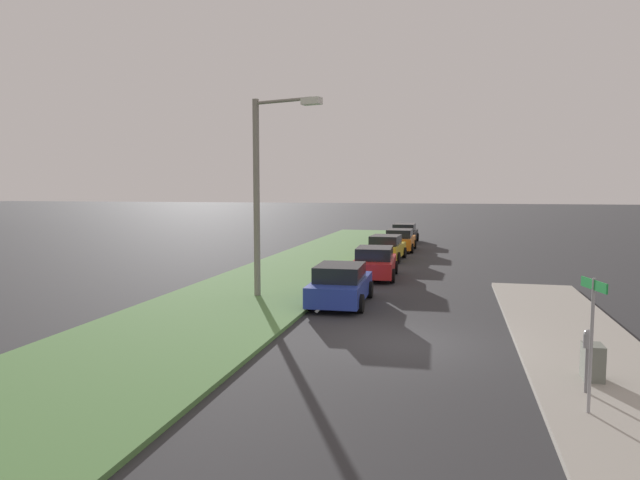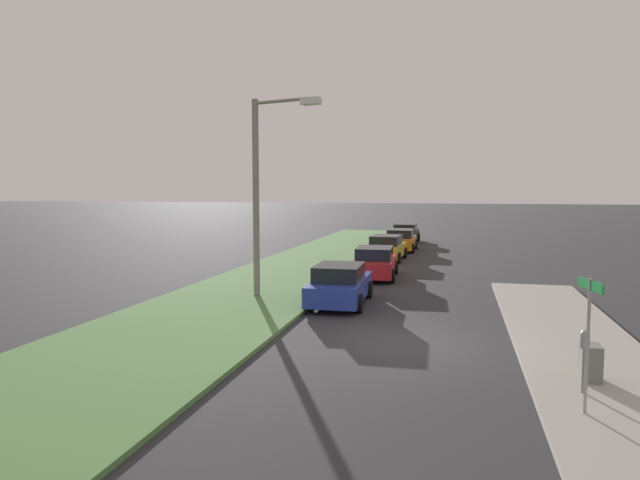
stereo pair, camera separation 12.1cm
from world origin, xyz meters
TOP-DOWN VIEW (x-y plane):
  - ground at (0.00, 0.00)m, footprint 300.00×300.00m
  - grass_median at (10.00, 6.55)m, footprint 60.00×6.00m
  - sidewalk_curb at (-2.00, -4.50)m, footprint 24.00×3.20m
  - parked_car_blue at (4.70, 2.70)m, footprint 4.35×2.11m
  - parked_car_red at (11.02, 2.33)m, footprint 4.39×2.19m
  - parked_car_yellow at (17.77, 2.60)m, footprint 4.38×2.17m
  - parked_car_orange at (22.99, 2.27)m, footprint 4.31×2.04m
  - parked_car_black at (29.06, 2.47)m, footprint 4.32×2.06m
  - parking_meter at (-3.24, -3.86)m, footprint 0.18×0.18m
  - utility_box at (-2.39, -4.16)m, footprint 0.55×0.40m
  - street_sign at (-4.33, -3.67)m, footprint 0.88×0.25m
  - streetlight at (4.98, 5.68)m, footprint 1.03×2.82m

SIDE VIEW (x-z plane):
  - ground at x=0.00m, z-range 0.00..0.00m
  - grass_median at x=10.00m, z-range 0.00..0.12m
  - sidewalk_curb at x=-2.00m, z-range 0.00..0.14m
  - utility_box at x=-2.39m, z-range 0.00..0.90m
  - parked_car_blue at x=4.70m, z-range -0.02..1.45m
  - parked_car_red at x=11.02m, z-range -0.02..1.45m
  - parked_car_yellow at x=17.77m, z-range -0.02..1.45m
  - parked_car_orange at x=22.99m, z-range -0.02..1.45m
  - parked_car_black at x=29.06m, z-range -0.02..1.45m
  - parking_meter at x=-3.24m, z-range 0.34..1.76m
  - street_sign at x=-4.33m, z-range 0.40..3.00m
  - streetlight at x=4.98m, z-range 0.64..8.14m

